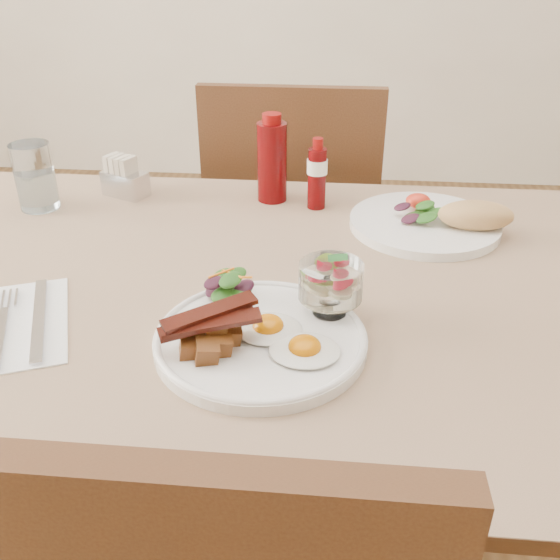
{
  "coord_description": "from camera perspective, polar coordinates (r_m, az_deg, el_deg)",
  "views": [
    {
      "loc": [
        0.11,
        -0.83,
        1.23
      ],
      "look_at": [
        0.04,
        -0.11,
        0.82
      ],
      "focal_mm": 40.0,
      "sensor_mm": 36.0,
      "label": 1
    }
  ],
  "objects": [
    {
      "name": "fruit_cup",
      "position": [
        0.84,
        4.66,
        -0.12
      ],
      "size": [
        0.09,
        0.09,
        0.09
      ],
      "rotation": [
        0.0,
        0.0,
        -0.34
      ],
      "color": "white",
      "rests_on": "main_plate"
    },
    {
      "name": "chair_far",
      "position": [
        1.66,
        1.23,
        4.38
      ],
      "size": [
        0.42,
        0.42,
        0.93
      ],
      "color": "#58351B",
      "rests_on": "ground"
    },
    {
      "name": "water_glass",
      "position": [
        1.3,
        -21.44,
        8.48
      ],
      "size": [
        0.07,
        0.07,
        0.13
      ],
      "color": "white",
      "rests_on": "table"
    },
    {
      "name": "table",
      "position": [
        1.02,
        -1.53,
        -4.55
      ],
      "size": [
        1.33,
        0.88,
        0.75
      ],
      "color": "#58351B",
      "rests_on": "ground"
    },
    {
      "name": "hot_sauce_bottle",
      "position": [
        1.21,
        3.4,
        9.59
      ],
      "size": [
        0.05,
        0.05,
        0.14
      ],
      "rotation": [
        0.0,
        0.0,
        -0.29
      ],
      "color": "#520406",
      "rests_on": "table"
    },
    {
      "name": "fried_eggs",
      "position": [
        0.8,
        0.54,
        -5.29
      ],
      "size": [
        0.15,
        0.13,
        0.02
      ],
      "rotation": [
        0.0,
        0.0,
        -0.07
      ],
      "color": "white",
      "rests_on": "main_plate"
    },
    {
      "name": "side_salad",
      "position": [
        0.89,
        -4.6,
        -0.71
      ],
      "size": [
        0.08,
        0.07,
        0.04
      ],
      "rotation": [
        0.0,
        0.0,
        0.3
      ],
      "color": "#1A5015",
      "rests_on": "main_plate"
    },
    {
      "name": "sugar_caddy",
      "position": [
        1.32,
        -14.06,
        8.93
      ],
      "size": [
        0.1,
        0.08,
        0.08
      ],
      "rotation": [
        0.0,
        0.0,
        -0.43
      ],
      "color": "silver",
      "rests_on": "table"
    },
    {
      "name": "napkin_cutlery",
      "position": [
        0.94,
        -22.54,
        -3.64
      ],
      "size": [
        0.2,
        0.26,
        0.01
      ],
      "rotation": [
        0.0,
        0.0,
        0.38
      ],
      "color": "white",
      "rests_on": "table"
    },
    {
      "name": "second_plate",
      "position": [
        1.17,
        14.13,
        5.32
      ],
      "size": [
        0.29,
        0.27,
        0.07
      ],
      "rotation": [
        0.0,
        0.0,
        0.13
      ],
      "color": "white",
      "rests_on": "table"
    },
    {
      "name": "ketchup_bottle",
      "position": [
        1.24,
        -0.73,
        10.86
      ],
      "size": [
        0.07,
        0.07,
        0.17
      ],
      "rotation": [
        0.0,
        0.0,
        0.25
      ],
      "color": "#520406",
      "rests_on": "table"
    },
    {
      "name": "main_plate",
      "position": [
        0.82,
        -1.79,
        -5.51
      ],
      "size": [
        0.28,
        0.28,
        0.02
      ],
      "primitive_type": "cylinder",
      "color": "white",
      "rests_on": "table"
    },
    {
      "name": "bacon_potato_pile",
      "position": [
        0.78,
        -6.43,
        -4.83
      ],
      "size": [
        0.13,
        0.09,
        0.05
      ],
      "rotation": [
        0.0,
        0.0,
        -0.02
      ],
      "color": "brown",
      "rests_on": "main_plate"
    }
  ]
}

